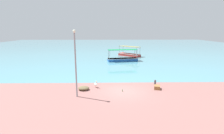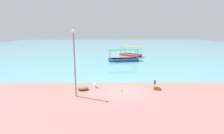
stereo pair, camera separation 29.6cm
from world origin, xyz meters
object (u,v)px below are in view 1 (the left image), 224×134
at_px(lamp_post, 75,60).
at_px(cargo_crate, 157,87).
at_px(pelican, 96,84).
at_px(glass_bottle, 122,91).
at_px(fishing_boat_near_right, 129,54).
at_px(fishing_boat_far_right, 123,59).
at_px(net_pile, 84,88).
at_px(mooring_bollard, 155,82).

height_order(lamp_post, cargo_crate, lamp_post).
distance_m(pelican, glass_bottle, 3.12).
distance_m(fishing_boat_near_right, cargo_crate, 23.81).
relative_size(lamp_post, cargo_crate, 7.71).
distance_m(fishing_boat_far_right, net_pile, 17.88).
height_order(pelican, lamp_post, lamp_post).
bearing_deg(glass_bottle, cargo_crate, 10.72).
relative_size(fishing_boat_near_right, cargo_crate, 6.48).
relative_size(mooring_bollard, cargo_crate, 0.75).
bearing_deg(net_pile, fishing_boat_far_right, 72.16).
xyz_separation_m(mooring_bollard, glass_bottle, (-3.92, -2.15, -0.22)).
xyz_separation_m(net_pile, cargo_crate, (7.80, 0.13, -0.00)).
distance_m(fishing_boat_near_right, lamp_post, 27.16).
height_order(pelican, glass_bottle, pelican).
bearing_deg(lamp_post, glass_bottle, 15.84).
relative_size(mooring_bollard, net_pile, 0.52).
height_order(fishing_boat_far_right, mooring_bollard, fishing_boat_far_right).
xyz_separation_m(fishing_boat_far_right, cargo_crate, (2.33, -16.89, -0.28)).
bearing_deg(pelican, fishing_boat_near_right, 74.54).
height_order(mooring_bollard, cargo_crate, mooring_bollard).
height_order(fishing_boat_near_right, pelican, fishing_boat_near_right).
xyz_separation_m(fishing_boat_near_right, mooring_bollard, (0.32, -22.37, -0.14)).
bearing_deg(lamp_post, mooring_bollard, 22.22).
bearing_deg(lamp_post, fishing_boat_near_right, 72.73).
bearing_deg(net_pile, mooring_bollard, 11.15).
bearing_deg(cargo_crate, mooring_bollard, 83.67).
distance_m(fishing_boat_far_right, glass_bottle, 17.66).
bearing_deg(mooring_bollard, net_pile, -168.85).
bearing_deg(lamp_post, fishing_boat_far_right, 72.76).
xyz_separation_m(fishing_boat_near_right, fishing_boat_far_right, (-2.17, -6.93, 0.01)).
bearing_deg(net_pile, glass_bottle, -8.22).
distance_m(fishing_boat_near_right, net_pile, 25.13).
distance_m(fishing_boat_near_right, glass_bottle, 24.79).
bearing_deg(mooring_bollard, fishing_boat_near_right, 90.82).
bearing_deg(fishing_boat_near_right, glass_bottle, -98.35).
xyz_separation_m(lamp_post, glass_bottle, (4.42, 1.25, -3.36)).
xyz_separation_m(pelican, cargo_crate, (6.58, -0.61, -0.18)).
height_order(fishing_boat_near_right, net_pile, fishing_boat_near_right).
distance_m(net_pile, cargo_crate, 7.80).
height_order(fishing_boat_near_right, mooring_bollard, fishing_boat_near_right).
relative_size(fishing_boat_far_right, glass_bottle, 23.05).
bearing_deg(net_pile, fishing_boat_near_right, 72.30).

